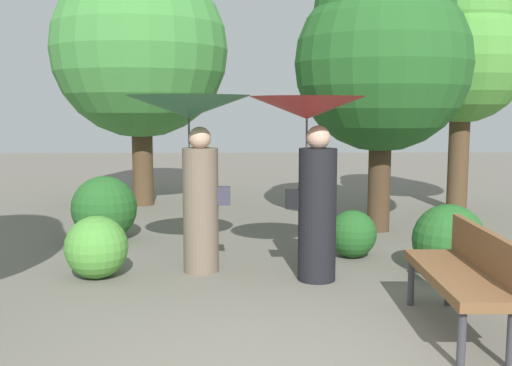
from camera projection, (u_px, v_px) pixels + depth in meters
name	position (u px, v px, depth m)	size (l,w,h in m)	color
person_left	(193.00, 141.00, 6.39)	(1.34, 1.34, 1.92)	#6B5B4C
person_right	(311.00, 151.00, 6.07)	(1.18, 1.18, 1.90)	black
park_bench	(466.00, 270.00, 4.70)	(0.52, 1.51, 0.83)	#38383D
tree_near_left	(140.00, 36.00, 10.64)	(3.15, 3.15, 4.82)	#4C3823
tree_near_right	(383.00, 49.00, 8.38)	(2.49, 2.49, 4.04)	#42301E
tree_mid_right	(463.00, 47.00, 10.03)	(2.15, 2.15, 4.15)	#4C3823
bush_path_left	(96.00, 247.00, 6.26)	(0.66, 0.66, 0.66)	#4C9338
bush_path_right	(449.00, 240.00, 6.36)	(0.77, 0.77, 0.77)	#235B23
bush_behind_bench	(104.00, 208.00, 8.03)	(0.88, 0.88, 0.88)	#235B23
bush_far_side	(353.00, 234.00, 7.13)	(0.57, 0.57, 0.57)	#235B23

